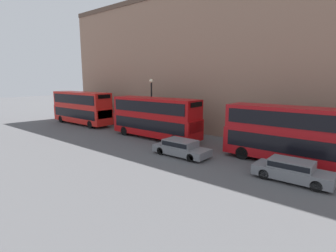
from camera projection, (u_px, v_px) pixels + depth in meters
The scene contains 6 objects.
bus_leading at pixel (297, 134), 18.51m from camera, with size 2.59×10.24×4.17m.
bus_second_in_queue at pixel (155, 116), 27.07m from camera, with size 2.59×10.22×4.21m.
bus_third_in_queue at pixel (82, 107), 35.55m from camera, with size 2.59×10.33×4.39m.
car_dark_sedan at pixel (292, 170), 15.81m from camera, with size 1.75×4.49×1.30m.
car_hatchback at pixel (181, 147), 21.08m from camera, with size 1.90×4.66×1.30m.
street_lamp at pixel (152, 100), 29.53m from camera, with size 0.44×0.44×6.14m.
Camera 1 is at (-18.21, 1.24, 6.10)m, focal length 28.00 mm.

